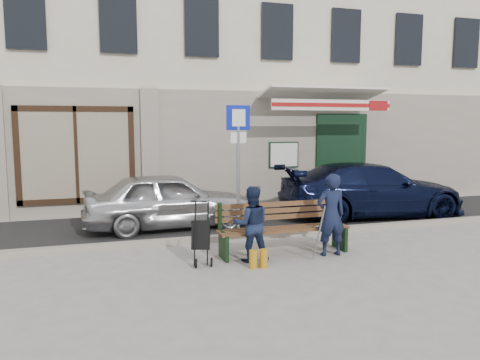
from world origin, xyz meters
name	(u,v)px	position (x,y,z in m)	size (l,w,h in m)	color
ground	(266,260)	(0.00, 0.00, 0.00)	(80.00, 80.00, 0.00)	#9E9991
asphalt_lane	(221,223)	(0.00, 3.10, 0.01)	(60.00, 3.20, 0.01)	#282828
curb	(241,237)	(0.00, 1.50, 0.06)	(60.00, 0.18, 0.12)	#9E9384
building	(179,42)	(0.01, 8.45, 4.97)	(20.00, 8.27, 10.00)	beige
car_silver	(169,200)	(-1.22, 2.96, 0.63)	(1.49, 3.71, 1.26)	silver
car_navy	(371,190)	(3.84, 2.83, 0.67)	(1.89, 4.65, 1.35)	black
parking_sign	(238,150)	(0.03, 1.74, 1.80)	(0.50, 0.09, 2.69)	gray
bench	(281,229)	(0.40, 0.32, 0.46)	(2.40, 1.17, 0.98)	brown
man	(331,215)	(1.20, -0.03, 0.73)	(0.53, 0.35, 1.46)	#121934
woman	(251,224)	(-0.25, 0.05, 0.64)	(0.62, 0.48, 1.28)	#151F3B
stroller	(201,237)	(-1.10, 0.15, 0.46)	(0.37, 0.47, 1.04)	black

